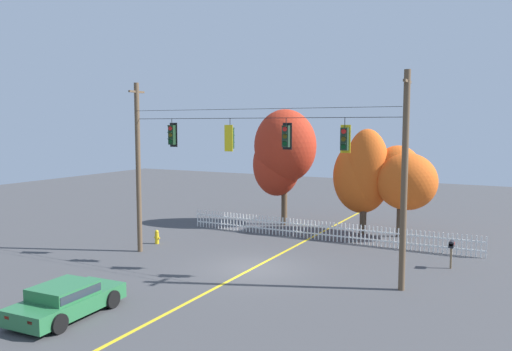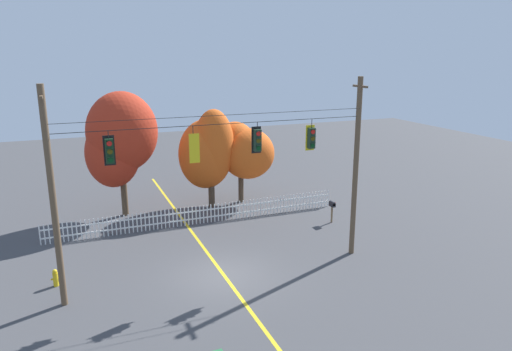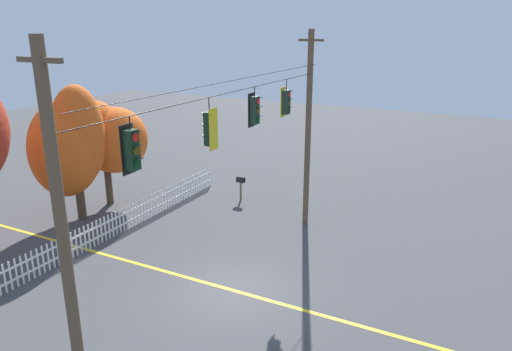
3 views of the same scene
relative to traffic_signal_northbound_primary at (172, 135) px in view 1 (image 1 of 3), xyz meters
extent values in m
plane|color=#424244|center=(4.51, -0.01, -6.07)|extent=(80.00, 80.00, 0.00)
cube|color=gold|center=(4.51, -0.01, -6.06)|extent=(0.16, 36.00, 0.01)
cylinder|color=brown|center=(-2.17, -0.01, -1.73)|extent=(0.25, 0.25, 8.66)
cylinder|color=brown|center=(11.19, -0.01, -1.73)|extent=(0.25, 0.25, 8.66)
cube|color=brown|center=(-2.17, -0.01, 2.15)|extent=(0.10, 1.10, 0.10)
cube|color=brown|center=(11.19, -0.01, 2.15)|extent=(0.10, 1.10, 0.10)
cylinder|color=black|center=(4.51, -0.01, 0.78)|extent=(13.16, 0.02, 0.02)
cylinder|color=black|center=(4.51, -0.26, 1.18)|extent=(13.16, 0.02, 0.02)
cylinder|color=black|center=(0.00, -0.01, 0.63)|extent=(0.03, 0.03, 0.31)
cube|color=black|center=(0.00, 0.12, 0.00)|extent=(0.43, 0.02, 1.18)
cube|color=black|center=(0.00, -0.01, 0.00)|extent=(0.30, 0.24, 0.95)
cylinder|color=red|center=(0.00, -0.14, 0.31)|extent=(0.20, 0.03, 0.20)
cube|color=black|center=(0.00, -0.19, 0.43)|extent=(0.22, 0.12, 0.06)
cylinder|color=#463B09|center=(0.00, -0.14, 0.00)|extent=(0.20, 0.03, 0.20)
cube|color=black|center=(0.00, -0.19, 0.11)|extent=(0.22, 0.12, 0.06)
cylinder|color=#073513|center=(0.00, -0.14, -0.32)|extent=(0.20, 0.03, 0.20)
cube|color=black|center=(0.00, -0.19, -0.21)|extent=(0.22, 0.12, 0.06)
cylinder|color=black|center=(3.30, -0.01, 0.58)|extent=(0.03, 0.03, 0.42)
cube|color=yellow|center=(3.30, -0.14, -0.12)|extent=(0.43, 0.02, 1.21)
cube|color=black|center=(3.30, -0.01, -0.12)|extent=(0.30, 0.24, 0.98)
cylinder|color=red|center=(3.30, 0.13, 0.20)|extent=(0.20, 0.03, 0.20)
cube|color=black|center=(3.30, 0.17, 0.32)|extent=(0.22, 0.12, 0.06)
cylinder|color=#463B09|center=(3.30, 0.13, -0.12)|extent=(0.20, 0.03, 0.20)
cube|color=black|center=(3.30, 0.17, -0.01)|extent=(0.22, 0.12, 0.06)
cylinder|color=#073513|center=(3.30, 0.13, -0.45)|extent=(0.20, 0.03, 0.20)
cube|color=black|center=(3.30, 0.17, -0.33)|extent=(0.22, 0.12, 0.06)
cylinder|color=black|center=(6.11, -0.01, 0.62)|extent=(0.03, 0.03, 0.32)
cube|color=black|center=(6.11, 0.12, -0.01)|extent=(0.43, 0.02, 1.16)
cube|color=#1E3323|center=(6.11, -0.01, -0.01)|extent=(0.30, 0.24, 0.94)
cylinder|color=red|center=(6.11, -0.14, 0.30)|extent=(0.20, 0.03, 0.20)
cube|color=#1E3323|center=(6.11, -0.19, 0.42)|extent=(0.22, 0.12, 0.06)
cylinder|color=#463B09|center=(6.11, -0.14, -0.01)|extent=(0.20, 0.03, 0.20)
cube|color=#1E3323|center=(6.11, -0.19, 0.11)|extent=(0.22, 0.12, 0.06)
cylinder|color=#073513|center=(6.11, -0.14, -0.32)|extent=(0.20, 0.03, 0.20)
cube|color=#1E3323|center=(6.11, -0.19, -0.21)|extent=(0.22, 0.12, 0.06)
cylinder|color=black|center=(8.74, -0.01, 0.58)|extent=(0.03, 0.03, 0.41)
cube|color=yellow|center=(8.74, 0.12, -0.09)|extent=(0.43, 0.02, 1.15)
cube|color=#1E3323|center=(8.74, -0.01, -0.09)|extent=(0.30, 0.24, 0.93)
cylinder|color=red|center=(8.74, -0.14, 0.22)|extent=(0.20, 0.03, 0.20)
cube|color=#1E3323|center=(8.74, -0.19, 0.33)|extent=(0.22, 0.12, 0.06)
cylinder|color=#463B09|center=(8.74, -0.14, -0.09)|extent=(0.20, 0.03, 0.20)
cube|color=#1E3323|center=(8.74, -0.19, 0.02)|extent=(0.22, 0.12, 0.06)
cylinder|color=#073513|center=(8.74, -0.14, -0.40)|extent=(0.20, 0.03, 0.20)
cube|color=#1E3323|center=(8.74, -0.19, -0.29)|extent=(0.22, 0.12, 0.06)
cube|color=white|center=(-3.25, 6.85, -5.52)|extent=(0.06, 0.04, 1.10)
cube|color=white|center=(-3.02, 6.85, -5.52)|extent=(0.06, 0.04, 1.10)
cube|color=white|center=(-2.80, 6.85, -5.52)|extent=(0.06, 0.04, 1.10)
cube|color=white|center=(-2.57, 6.85, -5.52)|extent=(0.06, 0.04, 1.10)
cube|color=white|center=(-2.35, 6.85, -5.52)|extent=(0.06, 0.04, 1.10)
cube|color=white|center=(-2.12, 6.85, -5.52)|extent=(0.06, 0.04, 1.10)
cube|color=white|center=(-1.90, 6.85, -5.52)|extent=(0.06, 0.04, 1.10)
cube|color=white|center=(-1.67, 6.85, -5.52)|extent=(0.06, 0.04, 1.10)
cube|color=white|center=(-1.45, 6.85, -5.52)|extent=(0.06, 0.04, 1.10)
cube|color=white|center=(-1.22, 6.85, -5.52)|extent=(0.06, 0.04, 1.10)
cube|color=white|center=(-1.00, 6.85, -5.52)|extent=(0.06, 0.04, 1.10)
cube|color=white|center=(-0.77, 6.85, -5.52)|extent=(0.06, 0.04, 1.10)
cube|color=white|center=(-0.55, 6.85, -5.52)|extent=(0.06, 0.04, 1.10)
cube|color=white|center=(-0.33, 6.85, -5.52)|extent=(0.06, 0.04, 1.10)
cube|color=white|center=(-0.10, 6.85, -5.52)|extent=(0.06, 0.04, 1.10)
cube|color=white|center=(0.12, 6.85, -5.52)|extent=(0.06, 0.04, 1.10)
cube|color=white|center=(0.35, 6.85, -5.52)|extent=(0.06, 0.04, 1.10)
cube|color=white|center=(0.57, 6.85, -5.52)|extent=(0.06, 0.04, 1.10)
cube|color=white|center=(0.80, 6.85, -5.52)|extent=(0.06, 0.04, 1.10)
cube|color=white|center=(1.02, 6.85, -5.52)|extent=(0.06, 0.04, 1.10)
cube|color=white|center=(1.25, 6.85, -5.52)|extent=(0.06, 0.04, 1.10)
cube|color=white|center=(1.47, 6.85, -5.52)|extent=(0.06, 0.04, 1.10)
cube|color=white|center=(1.70, 6.85, -5.52)|extent=(0.06, 0.04, 1.10)
cube|color=white|center=(1.92, 6.85, -5.52)|extent=(0.06, 0.04, 1.10)
cube|color=white|center=(2.15, 6.85, -5.52)|extent=(0.06, 0.04, 1.10)
cube|color=white|center=(2.37, 6.85, -5.52)|extent=(0.06, 0.04, 1.10)
cube|color=white|center=(2.60, 6.85, -5.52)|extent=(0.06, 0.04, 1.10)
cube|color=white|center=(2.82, 6.85, -5.52)|extent=(0.06, 0.04, 1.10)
cube|color=white|center=(3.05, 6.85, -5.52)|extent=(0.06, 0.04, 1.10)
cube|color=white|center=(3.27, 6.85, -5.52)|extent=(0.06, 0.04, 1.10)
cube|color=white|center=(3.49, 6.85, -5.52)|extent=(0.06, 0.04, 1.10)
cube|color=white|center=(3.72, 6.85, -5.52)|extent=(0.06, 0.04, 1.10)
cube|color=white|center=(3.94, 6.85, -5.52)|extent=(0.06, 0.04, 1.10)
cube|color=white|center=(4.17, 6.85, -5.52)|extent=(0.06, 0.04, 1.10)
cube|color=white|center=(4.39, 6.85, -5.52)|extent=(0.06, 0.04, 1.10)
cube|color=white|center=(4.62, 6.85, -5.52)|extent=(0.06, 0.04, 1.10)
cube|color=white|center=(4.84, 6.85, -5.52)|extent=(0.06, 0.04, 1.10)
cube|color=white|center=(5.07, 6.85, -5.52)|extent=(0.06, 0.04, 1.10)
cube|color=white|center=(5.29, 6.85, -5.52)|extent=(0.06, 0.04, 1.10)
cube|color=white|center=(5.52, 6.85, -5.52)|extent=(0.06, 0.04, 1.10)
cube|color=white|center=(5.74, 6.85, -5.52)|extent=(0.06, 0.04, 1.10)
cube|color=white|center=(5.97, 6.85, -5.52)|extent=(0.06, 0.04, 1.10)
cube|color=white|center=(6.19, 6.85, -5.52)|extent=(0.06, 0.04, 1.10)
cube|color=white|center=(6.42, 6.85, -5.52)|extent=(0.06, 0.04, 1.10)
cube|color=white|center=(6.64, 6.85, -5.52)|extent=(0.06, 0.04, 1.10)
cube|color=white|center=(6.87, 6.85, -5.52)|extent=(0.06, 0.04, 1.10)
cube|color=white|center=(7.09, 6.85, -5.52)|extent=(0.06, 0.04, 1.10)
cube|color=white|center=(7.32, 6.85, -5.52)|extent=(0.06, 0.04, 1.10)
cube|color=white|center=(7.54, 6.85, -5.52)|extent=(0.06, 0.04, 1.10)
cube|color=white|center=(7.76, 6.85, -5.52)|extent=(0.06, 0.04, 1.10)
cube|color=white|center=(7.99, 6.85, -5.52)|extent=(0.06, 0.04, 1.10)
cube|color=white|center=(8.21, 6.85, -5.52)|extent=(0.06, 0.04, 1.10)
cube|color=white|center=(8.44, 6.85, -5.52)|extent=(0.06, 0.04, 1.10)
cube|color=white|center=(8.66, 6.85, -5.52)|extent=(0.06, 0.04, 1.10)
cube|color=white|center=(8.89, 6.85, -5.52)|extent=(0.06, 0.04, 1.10)
cube|color=white|center=(9.11, 6.85, -5.52)|extent=(0.06, 0.04, 1.10)
cube|color=white|center=(9.34, 6.85, -5.52)|extent=(0.06, 0.04, 1.10)
cube|color=white|center=(9.56, 6.85, -5.52)|extent=(0.06, 0.04, 1.10)
cube|color=white|center=(9.79, 6.85, -5.52)|extent=(0.06, 0.04, 1.10)
cube|color=white|center=(10.01, 6.85, -5.52)|extent=(0.06, 0.04, 1.10)
cube|color=white|center=(10.24, 6.85, -5.52)|extent=(0.06, 0.04, 1.10)
cube|color=white|center=(10.46, 6.85, -5.52)|extent=(0.06, 0.04, 1.10)
cube|color=white|center=(10.69, 6.85, -5.52)|extent=(0.06, 0.04, 1.10)
cube|color=white|center=(10.91, 6.85, -5.52)|extent=(0.06, 0.04, 1.10)
cube|color=white|center=(11.14, 6.85, -5.52)|extent=(0.06, 0.04, 1.10)
cube|color=white|center=(11.36, 6.85, -5.52)|extent=(0.06, 0.04, 1.10)
cube|color=white|center=(11.58, 6.85, -5.52)|extent=(0.06, 0.04, 1.10)
cube|color=white|center=(11.81, 6.85, -5.52)|extent=(0.06, 0.04, 1.10)
cube|color=white|center=(12.03, 6.85, -5.52)|extent=(0.06, 0.04, 1.10)
cube|color=white|center=(12.26, 6.85, -5.52)|extent=(0.06, 0.04, 1.10)
cube|color=white|center=(12.48, 6.85, -5.52)|extent=(0.06, 0.04, 1.10)
cube|color=white|center=(12.71, 6.85, -5.52)|extent=(0.06, 0.04, 1.10)
cube|color=white|center=(12.93, 6.85, -5.52)|extent=(0.06, 0.04, 1.10)
cube|color=white|center=(13.16, 6.85, -5.52)|extent=(0.06, 0.04, 1.10)
cube|color=white|center=(13.38, 6.85, -5.52)|extent=(0.06, 0.04, 1.10)
cube|color=white|center=(13.61, 6.85, -5.52)|extent=(0.06, 0.04, 1.10)
cube|color=white|center=(13.83, 6.85, -5.52)|extent=(0.06, 0.04, 1.10)
cube|color=white|center=(5.29, 6.88, -5.74)|extent=(17.08, 0.03, 0.08)
cube|color=white|center=(5.29, 6.88, -5.28)|extent=(17.08, 0.03, 0.08)
cylinder|color=brown|center=(1.45, 10.03, -4.64)|extent=(0.38, 0.38, 2.85)
ellipsoid|color=#B22D19|center=(0.95, 9.87, -2.11)|extent=(3.17, 2.84, 4.10)
ellipsoid|color=#B22D19|center=(1.20, 10.44, -1.40)|extent=(2.81, 2.49, 4.65)
ellipsoid|color=#B22D19|center=(1.57, 9.84, -0.87)|extent=(4.12, 3.50, 4.73)
cylinder|color=#473828|center=(6.85, 9.64, -5.02)|extent=(0.40, 0.40, 2.08)
ellipsoid|color=#DB5619|center=(6.62, 9.94, -2.63)|extent=(3.47, 2.85, 4.44)
ellipsoid|color=#DB5619|center=(7.06, 9.53, -2.06)|extent=(2.58, 2.15, 4.63)
cylinder|color=#473828|center=(8.96, 9.88, -4.84)|extent=(0.35, 0.35, 2.45)
ellipsoid|color=#DB5619|center=(9.37, 9.56, -2.75)|extent=(3.49, 3.00, 3.30)
ellipsoid|color=#DB5619|center=(8.70, 10.24, -2.30)|extent=(2.81, 2.63, 3.17)
cube|color=#286B3D|center=(1.61, -8.18, -5.62)|extent=(2.01, 4.11, 0.55)
cube|color=#286B3D|center=(1.62, -8.33, -5.13)|extent=(1.69, 2.01, 0.42)
cube|color=#232D38|center=(1.62, -8.33, -5.13)|extent=(1.72, 1.93, 0.27)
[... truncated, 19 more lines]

